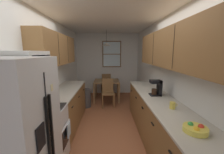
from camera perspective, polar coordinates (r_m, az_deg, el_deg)
The scene contains 24 objects.
ground_plane at distance 3.95m, azimuth -1.83°, elevation -16.83°, with size 12.00×12.00×0.00m, color brown.
wall_left at distance 3.82m, azimuth -22.66°, elevation 1.60°, with size 0.10×9.00×2.55m, color silver.
wall_right at distance 3.80m, azimuth 18.85°, elevation 1.81°, with size 0.10×9.00×2.55m, color silver.
wall_back at distance 6.20m, azimuth -1.85°, elevation 5.23°, with size 4.40×0.10×2.55m, color silver.
ceiling_slab at distance 3.62m, azimuth -2.07°, elevation 22.89°, with size 4.40×9.00×0.08m, color white.
refrigerator at distance 1.88m, azimuth -34.64°, elevation -21.00°, with size 0.75×0.77×1.73m.
stove_range at distance 2.64m, azimuth -25.73°, elevation -20.74°, with size 0.66×0.65×1.10m.
microwave_over_range at distance 2.35m, azimuth -30.37°, elevation 5.11°, with size 0.39×0.63×0.32m.
counter_left at distance 3.77m, azimuth -17.56°, elevation -11.15°, with size 0.64×1.99×0.90m.
upper_cabinets_left at distance 3.53m, azimuth -21.18°, elevation 10.16°, with size 0.33×2.07×0.67m.
counter_right at distance 3.10m, azimuth 17.65°, elevation -15.83°, with size 0.64×3.21×0.90m.
upper_cabinets_right at distance 2.82m, azimuth 22.22°, elevation 10.56°, with size 0.33×2.89×0.68m.
dining_table at distance 5.35m, azimuth -2.13°, elevation -2.59°, with size 0.93×0.87×0.73m.
dining_chair_near at distance 4.76m, azimuth -1.64°, elevation -5.66°, with size 0.42×0.42×0.90m.
dining_chair_far at distance 6.01m, azimuth -2.35°, elevation -2.39°, with size 0.44×0.44×0.90m.
pendant_light at distance 5.24m, azimuth -2.23°, elevation 12.89°, with size 0.32×0.32×0.55m.
back_window at distance 6.11m, azimuth -0.11°, elevation 9.07°, with size 0.79×0.05×1.09m.
trash_bin at distance 4.79m, azimuth -10.32°, elevation -8.25°, with size 0.31×0.31×0.60m, color #3F3F42.
storage_canister at distance 2.91m, azimuth -22.20°, elevation -6.39°, with size 0.12×0.12×0.19m.
dish_towel at distance 2.64m, azimuth -16.82°, elevation -19.36°, with size 0.02×0.16×0.24m, color silver.
coffee_maker at distance 3.06m, azimuth 17.47°, elevation -3.99°, with size 0.22×0.18×0.32m.
mug_by_coffeemaker at distance 2.47m, azimuth 22.98°, elevation -10.34°, with size 0.12×0.09×0.11m.
fruit_bowl at distance 1.92m, azimuth 30.28°, elevation -17.38°, with size 0.26×0.26×0.09m.
table_serving_bowl at distance 5.34m, azimuth -1.47°, elevation -1.09°, with size 0.19×0.19×0.06m, color silver.
Camera 1 is at (0.02, -2.53, 1.77)m, focal length 22.95 mm.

